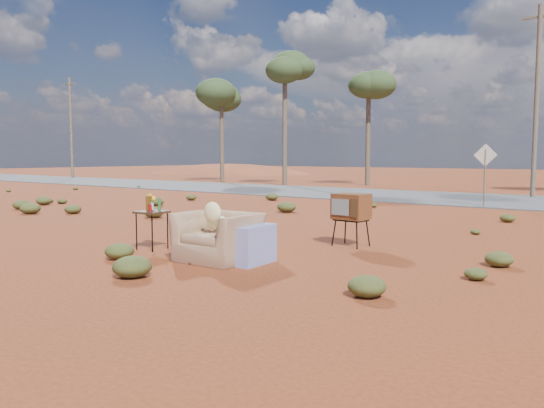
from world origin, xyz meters
The scene contains 14 objects.
ground centered at (0.00, 0.00, 0.00)m, with size 140.00×140.00×0.00m, color brown.
highway centered at (0.00, 15.00, 0.02)m, with size 140.00×7.00×0.04m, color #565659.
dirt_mound centered at (-30.00, 34.00, 0.00)m, with size 26.00×18.00×2.00m, color brown.
armchair centered at (0.68, -0.51, 0.51)m, with size 1.49×0.99×1.09m.
tv_unit centered at (1.67, 2.09, 0.77)m, with size 0.68×0.56×1.03m.
side_table centered at (-1.21, -0.45, 0.76)m, with size 0.55×0.55×1.03m.
rusty_bar centered at (-0.17, -0.66, 0.02)m, with size 0.04×0.04×1.56m, color #492213.
road_sign centered at (1.50, 12.00, 1.50)m, with size 0.78×0.06×2.19m.
eucalyptus_far_left centered at (-18.00, 20.00, 5.94)m, with size 3.20×3.20×7.10m.
eucalyptus_left centered at (-12.00, 19.00, 6.92)m, with size 3.20×3.20×8.10m.
eucalyptus_near_left centered at (-8.00, 22.00, 5.45)m, with size 3.20×3.20×6.60m.
utility_pole_west centered at (-32.00, 17.50, 4.15)m, with size 1.40×0.20×8.00m.
utility_pole_center centered at (2.00, 17.50, 4.15)m, with size 1.40×0.20×8.00m.
scrub_patch centered at (-0.82, 4.41, 0.14)m, with size 17.49×8.07×0.33m.
Camera 1 is at (6.61, -7.07, 1.76)m, focal length 35.00 mm.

